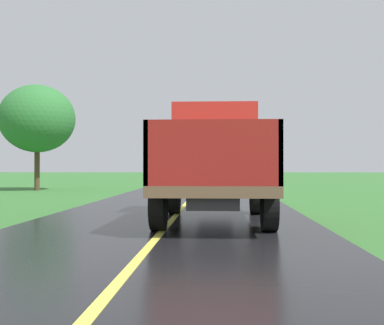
# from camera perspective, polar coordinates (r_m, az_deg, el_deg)

# --- Properties ---
(banana_truck_near) EXTENTS (2.38, 5.82, 2.80)m
(banana_truck_near) POSITION_cam_1_polar(r_m,az_deg,el_deg) (11.86, 2.49, 0.37)
(banana_truck_near) COLOR #2D2D30
(banana_truck_near) RESTS_ON road_surface
(roadside_tree_mid_right) EXTENTS (4.01, 4.01, 5.64)m
(roadside_tree_mid_right) POSITION_cam_1_polar(r_m,az_deg,el_deg) (27.95, -17.29, 4.80)
(roadside_tree_mid_right) COLOR #4C3823
(roadside_tree_mid_right) RESTS_ON ground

